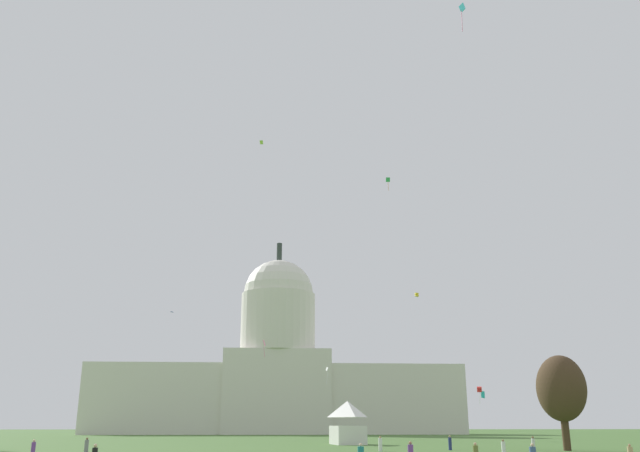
% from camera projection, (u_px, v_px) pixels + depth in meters
% --- Properties ---
extents(capitol_building, '(118.29, 24.51, 62.54)m').
position_uv_depth(capitol_building, '(277.00, 375.00, 212.08)').
color(capitol_building, silver).
rests_on(capitol_building, ground_plane).
extents(event_tent, '(5.53, 7.79, 6.52)m').
position_uv_depth(event_tent, '(348.00, 422.00, 102.02)').
color(event_tent, white).
rests_on(event_tent, ground_plane).
extents(tree_east_near, '(7.13, 7.72, 11.10)m').
position_uv_depth(tree_east_near, '(561.00, 389.00, 79.10)').
color(tree_east_near, '#42301E').
rests_on(tree_east_near, ground_plane).
extents(person_purple_deep_crowd, '(0.45, 0.45, 1.68)m').
position_uv_depth(person_purple_deep_crowd, '(33.00, 450.00, 59.11)').
color(person_purple_deep_crowd, '#703D93').
rests_on(person_purple_deep_crowd, ground_plane).
extents(person_navy_back_center, '(0.56, 0.56, 1.72)m').
position_uv_depth(person_navy_back_center, '(450.00, 443.00, 79.21)').
color(person_navy_back_center, navy).
rests_on(person_navy_back_center, ground_plane).
extents(person_white_near_tent, '(0.56, 0.56, 1.58)m').
position_uv_depth(person_white_near_tent, '(533.00, 444.00, 80.41)').
color(person_white_near_tent, silver).
rests_on(person_white_near_tent, ground_plane).
extents(person_grey_back_right, '(0.60, 0.60, 1.57)m').
position_uv_depth(person_grey_back_right, '(86.00, 446.00, 73.51)').
color(person_grey_back_right, gray).
rests_on(person_grey_back_right, ground_plane).
extents(person_white_back_left, '(0.62, 0.62, 1.67)m').
position_uv_depth(person_white_back_left, '(380.00, 444.00, 75.98)').
color(person_white_back_left, silver).
rests_on(person_white_back_left, ground_plane).
extents(person_white_front_right, '(0.46, 0.46, 1.52)m').
position_uv_depth(person_white_front_right, '(504.00, 448.00, 66.30)').
color(person_white_front_right, silver).
rests_on(person_white_front_right, ground_plane).
extents(kite_green_high, '(1.01, 0.36, 3.36)m').
position_uv_depth(kite_green_high, '(388.00, 181.00, 158.48)').
color(kite_green_high, green).
extents(kite_white_low, '(0.55, 1.01, 3.80)m').
position_uv_depth(kite_white_low, '(327.00, 371.00, 144.84)').
color(kite_white_low, white).
extents(kite_lime_high, '(0.68, 0.33, 0.83)m').
position_uv_depth(kite_lime_high, '(261.00, 142.00, 119.88)').
color(kite_lime_high, '#8CD133').
extents(kite_blue_mid, '(0.93, 1.28, 0.23)m').
position_uv_depth(kite_blue_mid, '(170.00, 313.00, 160.97)').
color(kite_blue_mid, blue).
extents(kite_red_low, '(1.12, 1.16, 3.40)m').
position_uv_depth(kite_red_low, '(479.00, 390.00, 128.33)').
color(kite_red_low, red).
extents(kite_yellow_high, '(0.95, 0.90, 1.04)m').
position_uv_depth(kite_yellow_high, '(417.00, 295.00, 174.31)').
color(kite_yellow_high, yellow).
extents(kite_pink_mid, '(0.68, 0.89, 4.09)m').
position_uv_depth(kite_pink_mid, '(264.00, 344.00, 154.14)').
color(kite_pink_mid, pink).
extents(kite_turquoise_low, '(0.95, 0.69, 1.53)m').
position_uv_depth(kite_turquoise_low, '(483.00, 395.00, 133.44)').
color(kite_turquoise_low, teal).
extents(kite_cyan_high, '(0.57, 0.94, 3.59)m').
position_uv_depth(kite_cyan_high, '(462.00, 11.00, 75.89)').
color(kite_cyan_high, '#33BCDB').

